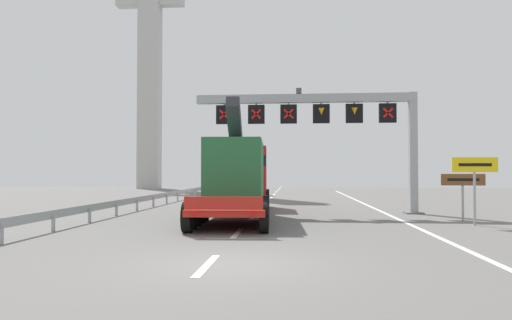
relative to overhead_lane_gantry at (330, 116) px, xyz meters
The scene contains 9 objects.
ground 15.41m from the overhead_lane_gantry, 103.33° to the right, with size 112.00×112.00×0.00m, color slate.
lane_markings 13.38m from the overhead_lane_gantry, 108.10° to the left, with size 0.20×66.39×0.01m.
edge_line_right 6.23m from the overhead_lane_gantry, 36.96° to the right, with size 0.20×63.00×0.01m, color silver.
overhead_lane_gantry is the anchor object (origin of this frame).
heavy_haul_truck_red 5.70m from the overhead_lane_gantry, 165.77° to the right, with size 3.62×14.16×5.30m.
exit_sign_yellow 8.19m from the overhead_lane_gantry, 44.98° to the right, with size 1.78×0.15×2.74m.
tourist_info_sign_brown 7.45m from the overhead_lane_gantry, 31.69° to the right, with size 1.90×0.15×2.07m.
guardrail_left 11.75m from the overhead_lane_gantry, 168.85° to the left, with size 0.13×36.48×0.76m.
bridge_pylon_distant 44.41m from the overhead_lane_gantry, 120.34° to the left, with size 9.00×2.00×40.30m.
Camera 1 is at (1.52, -10.90, 2.14)m, focal length 33.14 mm.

